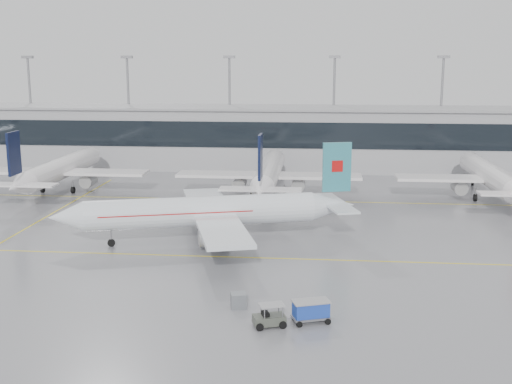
# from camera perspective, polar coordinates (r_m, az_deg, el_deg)

# --- Properties ---
(ground) EXTENTS (320.00, 320.00, 0.00)m
(ground) POSITION_cam_1_polar(r_m,az_deg,el_deg) (71.72, -0.92, -5.84)
(ground) COLOR gray
(ground) RESTS_ON ground
(taxi_line_main) EXTENTS (120.00, 0.25, 0.01)m
(taxi_line_main) POSITION_cam_1_polar(r_m,az_deg,el_deg) (71.72, -0.92, -5.83)
(taxi_line_main) COLOR yellow
(taxi_line_main) RESTS_ON ground
(taxi_line_north) EXTENTS (120.00, 0.25, 0.01)m
(taxi_line_north) POSITION_cam_1_polar(r_m,az_deg,el_deg) (100.62, 0.98, -0.74)
(taxi_line_north) COLOR yellow
(taxi_line_north) RESTS_ON ground
(taxi_line_cross) EXTENTS (0.25, 60.00, 0.01)m
(taxi_line_cross) POSITION_cam_1_polar(r_m,az_deg,el_deg) (93.64, -18.43, -2.28)
(taxi_line_cross) COLOR yellow
(taxi_line_cross) RESTS_ON ground
(terminal) EXTENTS (180.00, 15.00, 12.00)m
(terminal) POSITION_cam_1_polar(r_m,az_deg,el_deg) (131.15, 2.09, 4.79)
(terminal) COLOR #97979A
(terminal) RESTS_ON ground
(terminal_glass) EXTENTS (180.00, 0.20, 5.00)m
(terminal_glass) POSITION_cam_1_polar(r_m,az_deg,el_deg) (123.49, 1.89, 5.07)
(terminal_glass) COLOR black
(terminal_glass) RESTS_ON ground
(terminal_roof) EXTENTS (182.00, 16.00, 0.40)m
(terminal_roof) POSITION_cam_1_polar(r_m,az_deg,el_deg) (130.56, 2.11, 7.49)
(terminal_roof) COLOR gray
(terminal_roof) RESTS_ON ground
(light_masts) EXTENTS (156.40, 1.00, 22.60)m
(light_masts) POSITION_cam_1_polar(r_m,az_deg,el_deg) (136.47, 2.27, 8.15)
(light_masts) COLOR gray
(light_masts) RESTS_ON ground
(air_canada_jet) EXTENTS (36.43, 29.80, 11.69)m
(air_canada_jet) POSITION_cam_1_polar(r_m,az_deg,el_deg) (77.22, -3.97, -1.74)
(air_canada_jet) COLOR white
(air_canada_jet) RESTS_ON ground
(parked_jet_b) EXTENTS (29.64, 36.96, 11.72)m
(parked_jet_b) POSITION_cam_1_polar(r_m,az_deg,el_deg) (111.70, -17.07, 1.91)
(parked_jet_b) COLOR white
(parked_jet_b) RESTS_ON ground
(parked_jet_c) EXTENTS (29.64, 36.96, 11.72)m
(parked_jet_c) POSITION_cam_1_polar(r_m,az_deg,el_deg) (103.52, 1.15, 1.70)
(parked_jet_c) COLOR white
(parked_jet_c) RESTS_ON ground
(parked_jet_d) EXTENTS (29.64, 36.96, 11.72)m
(parked_jet_d) POSITION_cam_1_polar(r_m,az_deg,el_deg) (106.79, 20.23, 1.29)
(parked_jet_d) COLOR white
(parked_jet_d) RESTS_ON ground
(baggage_tug) EXTENTS (3.96, 2.38, 1.89)m
(baggage_tug) POSITION_cam_1_polar(r_m,az_deg,el_deg) (53.69, 1.18, -11.20)
(baggage_tug) COLOR #42473E
(baggage_tug) RESTS_ON ground
(baggage_cart) EXTENTS (3.46, 2.61, 1.91)m
(baggage_cart) POSITION_cam_1_polar(r_m,az_deg,el_deg) (54.49, 4.90, -10.38)
(baggage_cart) COLOR gray
(baggage_cart) RESTS_ON ground
(gse_unit) EXTENTS (1.61, 1.54, 1.34)m
(gse_unit) POSITION_cam_1_polar(r_m,az_deg,el_deg) (57.50, -1.57, -9.62)
(gse_unit) COLOR slate
(gse_unit) RESTS_ON ground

